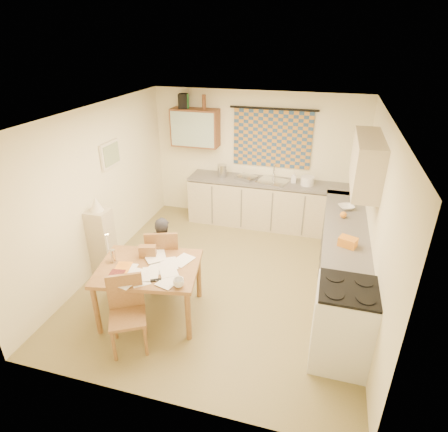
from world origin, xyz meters
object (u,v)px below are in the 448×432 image
(counter_back, at_px, (274,205))
(counter_right, at_px, (342,258))
(stove, at_px, (343,325))
(person, at_px, (164,254))
(dining_table, at_px, (151,290))
(chair_far, at_px, (165,269))
(shelf_stand, at_px, (102,242))

(counter_back, xyz_separation_m, counter_right, (1.25, -1.60, -0.00))
(counter_back, distance_m, stove, 3.36)
(person, bearing_deg, dining_table, 91.40)
(chair_far, bearing_deg, counter_right, 178.25)
(counter_back, height_order, stove, stove)
(dining_table, bearing_deg, shelf_stand, 137.87)
(dining_table, distance_m, person, 0.61)
(dining_table, bearing_deg, counter_back, 58.17)
(counter_right, height_order, stove, stove)
(counter_right, relative_size, shelf_stand, 2.75)
(counter_right, xyz_separation_m, stove, (-0.00, -1.51, 0.05))
(counter_back, bearing_deg, shelf_stand, -135.07)
(stove, xyz_separation_m, shelf_stand, (-3.54, 0.83, 0.03))
(counter_back, distance_m, counter_right, 2.03)
(dining_table, bearing_deg, chair_far, 85.79)
(person, bearing_deg, counter_back, -120.64)
(counter_back, relative_size, person, 2.86)
(counter_back, bearing_deg, counter_right, -52.12)
(person, bearing_deg, chair_far, -65.23)
(counter_right, relative_size, dining_table, 2.09)
(counter_right, distance_m, person, 2.59)
(counter_back, xyz_separation_m, shelf_stand, (-2.29, -2.29, 0.08))
(counter_back, xyz_separation_m, dining_table, (-1.16, -2.98, -0.07))
(dining_table, xyz_separation_m, shelf_stand, (-1.13, 0.69, 0.16))
(counter_back, height_order, shelf_stand, shelf_stand)
(counter_back, xyz_separation_m, chair_far, (-1.23, -2.38, -0.14))
(counter_right, height_order, dining_table, counter_right)
(stove, xyz_separation_m, person, (-2.46, 0.72, 0.08))
(counter_right, bearing_deg, person, -162.03)
(chair_far, bearing_deg, dining_table, 77.26)
(chair_far, bearing_deg, counter_back, -136.41)
(dining_table, xyz_separation_m, person, (-0.05, 0.58, 0.20))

